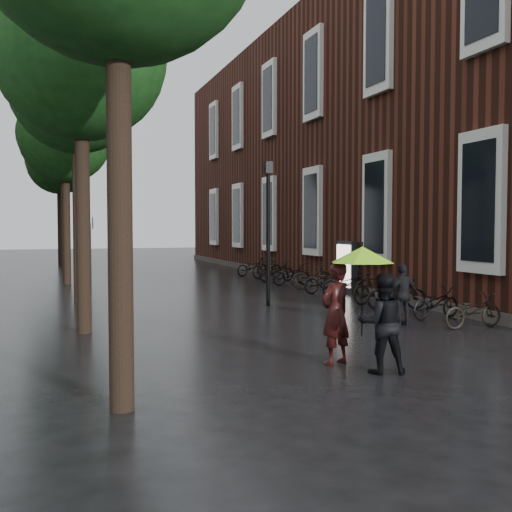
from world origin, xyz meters
name	(u,v)px	position (x,y,z in m)	size (l,w,h in m)	color
ground	(430,401)	(0.00, 0.00, 0.00)	(120.00, 120.00, 0.00)	black
brick_building	(372,154)	(10.47, 19.46, 5.99)	(10.20, 33.20, 12.00)	#38160F
street_trees	(69,116)	(-3.99, 15.91, 6.34)	(4.33, 34.03, 8.91)	black
person_burgundy	(336,313)	(-0.20, 2.42, 0.88)	(0.64, 0.42, 1.76)	black
person_black	(382,323)	(0.23, 1.61, 0.81)	(0.79, 0.61, 1.62)	black
lime_umbrella	(362,255)	(0.10, 2.05, 1.90)	(1.08, 1.08, 1.59)	black
pedestrian_walking	(403,295)	(3.19, 5.52, 0.74)	(0.87, 0.36, 1.48)	black
parked_bicycles	(325,280)	(4.57, 12.59, 0.46)	(2.00, 16.49, 1.02)	black
ad_lightbox	(347,267)	(5.31, 12.32, 0.93)	(0.28, 1.23, 1.85)	black
lamp_post	(268,219)	(1.40, 9.96, 2.61)	(0.22, 0.22, 4.30)	black
cycle_sign	(92,240)	(-3.10, 18.48, 1.83)	(0.15, 0.50, 2.77)	#262628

